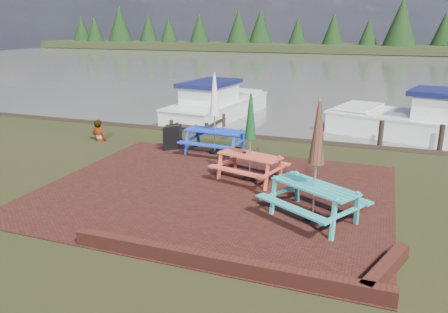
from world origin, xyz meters
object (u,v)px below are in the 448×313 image
at_px(boat_jetty, 217,106).
at_px(boat_near, 439,125).
at_px(picnic_table_blue, 215,126).
at_px(picnic_table_red, 250,151).
at_px(jetty, 224,110).
at_px(chalkboard, 173,138).
at_px(person, 98,120).
at_px(picnic_table_teal, 315,180).

height_order(boat_jetty, boat_near, boat_near).
bearing_deg(boat_near, picnic_table_blue, 141.13).
height_order(picnic_table_red, jetty, picnic_table_red).
xyz_separation_m(chalkboard, jetty, (-0.69, 7.11, -0.35)).
relative_size(picnic_table_blue, chalkboard, 3.07).
bearing_deg(person, boat_near, -154.32).
distance_m(chalkboard, boat_near, 10.50).
bearing_deg(picnic_table_red, picnic_table_teal, -28.17).
bearing_deg(picnic_table_red, picnic_table_blue, 146.99).
height_order(picnic_table_teal, person, picnic_table_teal).
distance_m(picnic_table_teal, person, 9.73).
relative_size(chalkboard, jetty, 0.10).
xyz_separation_m(jetty, person, (-2.53, -6.90, 0.68)).
xyz_separation_m(picnic_table_blue, boat_near, (7.41, 5.38, -0.50)).
bearing_deg(boat_jetty, picnic_table_red, -56.66).
relative_size(chalkboard, person, 0.56).
xyz_separation_m(picnic_table_blue, chalkboard, (-1.53, -0.13, -0.50)).
distance_m(picnic_table_teal, boat_jetty, 12.44).
bearing_deg(boat_near, picnic_table_teal, 175.52).
height_order(picnic_table_red, boat_jetty, picnic_table_red).
distance_m(chalkboard, jetty, 7.15).
xyz_separation_m(boat_jetty, boat_near, (9.85, -1.10, 0.04)).
distance_m(picnic_table_teal, picnic_table_red, 2.92).
bearing_deg(boat_near, chalkboard, 136.80).
xyz_separation_m(picnic_table_blue, boat_jetty, (-2.44, 6.48, -0.54)).
height_order(chalkboard, boat_jetty, boat_jetty).
bearing_deg(boat_near, picnic_table_red, 158.91).
bearing_deg(picnic_table_red, person, 176.96).
xyz_separation_m(picnic_table_blue, jetty, (-2.22, 6.98, -0.84)).
height_order(chalkboard, person, person).
distance_m(chalkboard, boat_jetty, 6.67).
height_order(picnic_table_red, picnic_table_blue, picnic_table_blue).
relative_size(jetty, person, 5.69).
distance_m(picnic_table_blue, boat_near, 9.17).
relative_size(chalkboard, boat_jetty, 0.12).
bearing_deg(picnic_table_red, chalkboard, 165.04).
distance_m(picnic_table_teal, picnic_table_blue, 5.77).
height_order(picnic_table_teal, jetty, picnic_table_teal).
distance_m(jetty, boat_near, 9.77).
bearing_deg(jetty, boat_near, -9.44).
bearing_deg(boat_jetty, picnic_table_teal, -52.13).
relative_size(boat_jetty, boat_near, 0.85).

